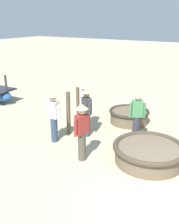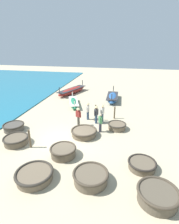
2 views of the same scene
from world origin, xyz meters
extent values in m
plane|color=#BCAD8C|center=(0.00, 0.00, 0.00)|extent=(80.00, 80.00, 0.00)
cylinder|color=brown|center=(1.30, 1.09, 0.22)|extent=(1.87, 1.87, 0.45)
torus|color=#42382B|center=(1.30, 1.09, 0.45)|extent=(2.02, 2.02, 0.15)
cylinder|color=brown|center=(3.73, 2.74, 0.23)|extent=(1.42, 1.42, 0.45)
torus|color=#332D26|center=(3.73, 2.74, 0.45)|extent=(1.53, 1.53, 0.11)
cylinder|color=#2D2D33|center=(2.79, 8.37, 1.06)|extent=(0.10, 0.10, 0.69)
cylinder|color=#2D425B|center=(1.85, 3.47, 0.41)|extent=(0.22, 0.22, 0.82)
cube|color=#3D3D42|center=(1.85, 3.47, 1.09)|extent=(0.37, 0.40, 0.54)
sphere|color=#A37556|center=(1.85, 3.47, 1.47)|extent=(0.20, 0.20, 0.20)
cylinder|color=#3D3D42|center=(1.73, 3.29, 1.04)|extent=(0.09, 0.09, 0.48)
cylinder|color=#3D3D42|center=(1.96, 3.66, 1.04)|extent=(0.09, 0.09, 0.48)
cone|color=#D1BC84|center=(1.85, 3.47, 1.60)|extent=(0.36, 0.36, 0.14)
cylinder|color=#4C473D|center=(0.43, 2.73, 0.41)|extent=(0.22, 0.22, 0.82)
cube|color=maroon|center=(0.43, 2.73, 1.09)|extent=(0.39, 0.31, 0.54)
sphere|color=#DBB28E|center=(0.43, 2.73, 1.47)|extent=(0.20, 0.20, 0.20)
cylinder|color=maroon|center=(0.64, 2.67, 1.04)|extent=(0.09, 0.09, 0.48)
cylinder|color=maroon|center=(0.21, 2.79, 1.04)|extent=(0.09, 0.09, 0.48)
cone|color=#D1BC84|center=(0.43, 2.73, 1.60)|extent=(0.36, 0.36, 0.14)
cylinder|color=#2D425B|center=(2.34, 3.86, 0.41)|extent=(0.22, 0.22, 0.82)
cube|color=silver|center=(2.34, 3.86, 1.09)|extent=(0.35, 0.40, 0.54)
sphere|color=#DBB28E|center=(2.34, 3.86, 1.47)|extent=(0.20, 0.20, 0.20)
cylinder|color=silver|center=(2.24, 3.66, 1.04)|extent=(0.09, 0.09, 0.48)
cylinder|color=silver|center=(2.44, 4.06, 1.04)|extent=(0.09, 0.09, 0.48)
cone|color=#D1BC84|center=(2.34, 3.86, 1.60)|extent=(0.36, 0.36, 0.14)
cylinder|color=#383842|center=(2.45, 1.94, 0.41)|extent=(0.22, 0.22, 0.82)
cube|color=#4C8E56|center=(2.45, 1.94, 1.09)|extent=(0.36, 0.40, 0.54)
sphere|color=#DBB28E|center=(2.45, 1.94, 1.47)|extent=(0.20, 0.20, 0.20)
cylinder|color=#4C8E56|center=(2.55, 1.74, 1.04)|extent=(0.09, 0.09, 0.48)
cylinder|color=#4C8E56|center=(2.34, 2.13, 1.04)|extent=(0.09, 0.09, 0.48)
cylinder|color=#2D425B|center=(0.95, 4.15, 0.41)|extent=(0.22, 0.22, 0.82)
cube|color=silver|center=(0.95, 4.15, 1.09)|extent=(0.22, 0.34, 0.54)
sphere|color=#DBB28E|center=(0.95, 4.15, 1.47)|extent=(0.20, 0.20, 0.20)
cylinder|color=silver|center=(0.95, 3.93, 1.04)|extent=(0.09, 0.09, 0.48)
cylinder|color=silver|center=(0.95, 4.37, 1.04)|extent=(0.09, 0.09, 0.48)
cone|color=#D1BC84|center=(0.95, 4.15, 1.60)|extent=(0.36, 0.36, 0.14)
cylinder|color=brown|center=(3.37, 4.86, 0.59)|extent=(0.14, 0.14, 1.18)
cylinder|color=brown|center=(1.69, 4.11, 0.75)|extent=(0.14, 0.14, 1.50)
camera|label=1|loc=(-5.06, -0.90, 3.81)|focal=42.00mm
camera|label=2|loc=(4.13, -10.51, 6.74)|focal=28.00mm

